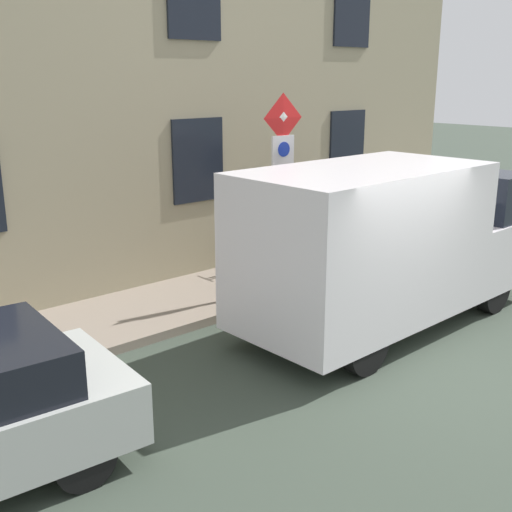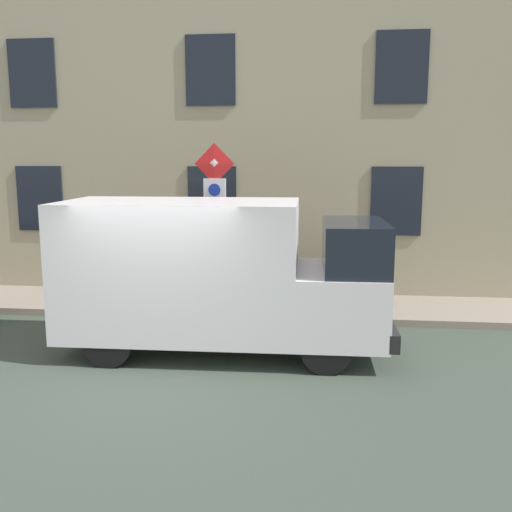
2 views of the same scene
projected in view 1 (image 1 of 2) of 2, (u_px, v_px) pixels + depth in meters
name	position (u px, v px, depth m)	size (l,w,h in m)	color
ground_plane	(405.00, 358.00, 8.66)	(80.00, 80.00, 0.00)	#394439
sidewalk_slab	(234.00, 288.00, 11.32)	(2.02, 16.86, 0.14)	gray
building_facade	(184.00, 88.00, 11.36)	(0.75, 14.86, 7.04)	tan
sign_post_stacked	(282.00, 166.00, 10.38)	(0.16, 0.56, 3.21)	#474C47
delivery_van	(387.00, 241.00, 9.50)	(2.10, 5.37, 2.50)	white
bicycle_black	(323.00, 234.00, 13.31)	(0.46, 1.71, 0.89)	black
bicycle_red	(293.00, 241.00, 12.76)	(0.46, 1.71, 0.89)	black
bicycle_green	(261.00, 249.00, 12.20)	(0.46, 1.71, 0.89)	black
pedestrian	(337.00, 211.00, 12.90)	(0.46, 0.38, 1.72)	#262B47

